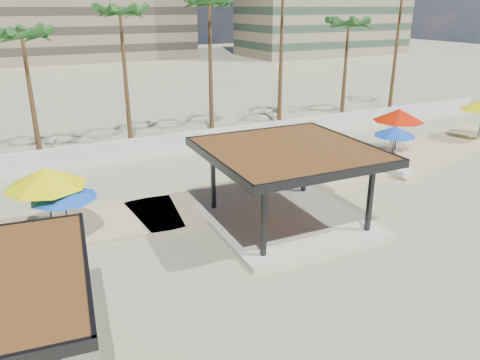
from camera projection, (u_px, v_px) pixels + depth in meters
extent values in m
plane|color=tan|center=(331.00, 254.00, 18.42)|extent=(200.00, 200.00, 0.00)
cube|color=#C6B284|center=(281.00, 187.00, 25.09)|extent=(16.24, 5.11, 0.24)
cube|color=#C6B284|center=(442.00, 146.00, 32.30)|extent=(16.49, 7.75, 0.24)
cube|color=silver|center=(185.00, 141.00, 31.56)|extent=(56.00, 0.30, 1.20)
cube|color=beige|center=(286.00, 220.00, 21.11)|extent=(6.82, 6.82, 0.20)
cube|color=black|center=(264.00, 220.00, 17.43)|extent=(0.19, 0.19, 3.01)
cube|color=black|center=(213.00, 178.00, 21.67)|extent=(0.19, 0.19, 3.01)
cube|color=black|center=(370.00, 197.00, 19.43)|extent=(0.19, 0.19, 3.01)
cube|color=black|center=(305.00, 163.00, 23.68)|extent=(0.19, 0.19, 3.01)
cube|color=brown|center=(289.00, 151.00, 19.98)|extent=(7.02, 7.02, 0.28)
cube|color=black|center=(337.00, 176.00, 17.09)|extent=(6.92, 0.33, 0.34)
cube|color=black|center=(253.00, 133.00, 22.86)|extent=(6.92, 0.33, 0.34)
cube|color=black|center=(215.00, 162.00, 18.62)|extent=(0.33, 6.92, 0.34)
cube|color=black|center=(353.00, 142.00, 21.34)|extent=(0.33, 6.92, 0.34)
cube|color=black|center=(60.00, 277.00, 14.05)|extent=(0.18, 0.18, 2.69)
cube|color=black|center=(87.00, 266.00, 11.82)|extent=(0.85, 6.16, 0.31)
cylinder|color=beige|center=(54.00, 232.00, 19.66)|extent=(0.57, 0.57, 0.14)
cylinder|color=#262628|center=(49.00, 204.00, 19.21)|extent=(0.08, 0.08, 2.72)
cone|color=#E8E205|center=(45.00, 177.00, 18.80)|extent=(3.42, 3.42, 0.79)
cylinder|color=beige|center=(394.00, 151.00, 30.53)|extent=(0.56, 0.56, 0.13)
cylinder|color=#262628|center=(397.00, 133.00, 30.08)|extent=(0.08, 0.08, 2.68)
cone|color=#BF1901|center=(399.00, 115.00, 29.68)|extent=(3.50, 3.50, 0.78)
cylinder|color=beige|center=(391.00, 161.00, 28.71)|extent=(0.44, 0.44, 0.10)
cylinder|color=#262628|center=(393.00, 145.00, 28.36)|extent=(0.06, 0.06, 2.10)
cone|color=blue|center=(395.00, 131.00, 28.04)|extent=(3.31, 3.31, 0.61)
cylinder|color=beige|center=(478.00, 138.00, 33.63)|extent=(0.56, 0.56, 0.13)
cylinder|color=beige|center=(70.00, 236.00, 19.35)|extent=(0.46, 0.46, 0.11)
cylinder|color=#262628|center=(66.00, 213.00, 18.98)|extent=(0.06, 0.06, 2.22)
cone|color=blue|center=(63.00, 191.00, 18.64)|extent=(3.43, 3.43, 0.65)
cube|color=silver|center=(50.00, 238.00, 19.01)|extent=(0.93, 1.86, 0.25)
cube|color=silver|center=(50.00, 235.00, 18.96)|extent=(0.93, 1.86, 0.05)
cube|color=silver|center=(44.00, 224.00, 19.40)|extent=(0.69, 0.71, 0.45)
cube|color=silver|center=(332.00, 175.00, 26.14)|extent=(1.50, 1.91, 0.26)
cube|color=silver|center=(332.00, 172.00, 26.08)|extent=(1.50, 1.91, 0.06)
cube|color=silver|center=(331.00, 164.00, 26.68)|extent=(0.85, 0.86, 0.47)
cube|color=silver|center=(392.00, 170.00, 26.92)|extent=(1.06, 2.11, 0.28)
cube|color=silver|center=(393.00, 167.00, 26.86)|extent=(1.06, 2.11, 0.06)
cube|color=silver|center=(382.00, 159.00, 27.36)|extent=(0.78, 0.80, 0.51)
cube|color=silver|center=(397.00, 147.00, 31.30)|extent=(1.52, 1.80, 0.25)
cube|color=silver|center=(397.00, 145.00, 31.24)|extent=(1.52, 1.80, 0.05)
cube|color=silver|center=(396.00, 139.00, 31.81)|extent=(0.83, 0.83, 0.45)
cone|color=brown|center=(31.00, 98.00, 28.32)|extent=(0.36, 0.36, 7.83)
ellipsoid|color=#1D4D1B|center=(21.00, 35.00, 27.04)|extent=(3.00, 3.00, 1.80)
cone|color=brown|center=(126.00, 80.00, 31.33)|extent=(0.36, 0.36, 9.05)
ellipsoid|color=#1D4D1B|center=(120.00, 12.00, 29.83)|extent=(3.00, 3.00, 1.80)
cone|color=brown|center=(211.00, 71.00, 33.37)|extent=(0.36, 0.36, 9.62)
ellipsoid|color=#1D4D1B|center=(209.00, 3.00, 31.77)|extent=(3.00, 3.00, 1.80)
cone|color=brown|center=(281.00, 61.00, 35.95)|extent=(0.36, 0.36, 10.39)
cone|color=brown|center=(345.00, 72.00, 38.58)|extent=(0.36, 0.36, 8.07)
ellipsoid|color=#1D4D1B|center=(349.00, 24.00, 37.25)|extent=(3.00, 3.00, 1.80)
cone|color=brown|center=(396.00, 54.00, 41.23)|extent=(0.36, 0.36, 10.33)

